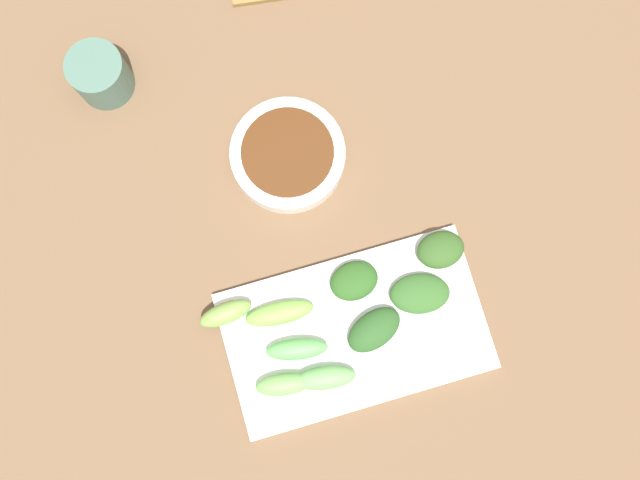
% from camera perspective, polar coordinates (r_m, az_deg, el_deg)
% --- Properties ---
extents(tabletop, '(2.10, 2.10, 0.02)m').
position_cam_1_polar(tabletop, '(0.91, -0.44, -0.76)').
color(tabletop, brown).
rests_on(tabletop, ground).
extents(sauce_bowl, '(0.15, 0.15, 0.03)m').
position_cam_1_polar(sauce_bowl, '(0.90, -2.78, 6.86)').
color(sauce_bowl, white).
rests_on(sauce_bowl, tabletop).
extents(serving_plate, '(0.19, 0.32, 0.01)m').
position_cam_1_polar(serving_plate, '(0.88, 2.86, -7.39)').
color(serving_plate, white).
rests_on(serving_plate, tabletop).
extents(broccoli_leafy_0, '(0.06, 0.08, 0.02)m').
position_cam_1_polar(broccoli_leafy_0, '(0.87, 8.12, -4.34)').
color(broccoli_leafy_0, '#305C24').
rests_on(broccoli_leafy_0, serving_plate).
extents(broccoli_stalk_1, '(0.04, 0.08, 0.03)m').
position_cam_1_polar(broccoli_stalk_1, '(0.86, -1.89, -8.87)').
color(broccoli_stalk_1, '#5CB355').
rests_on(broccoli_stalk_1, serving_plate).
extents(broccoli_leafy_2, '(0.07, 0.08, 0.03)m').
position_cam_1_polar(broccoli_leafy_2, '(0.86, 4.42, -7.30)').
color(broccoli_leafy_2, '#285121').
rests_on(broccoli_leafy_2, serving_plate).
extents(broccoli_stalk_3, '(0.03, 0.09, 0.02)m').
position_cam_1_polar(broccoli_stalk_3, '(0.87, -3.31, -5.97)').
color(broccoli_stalk_3, '#73B044').
rests_on(broccoli_stalk_3, serving_plate).
extents(broccoli_stalk_4, '(0.03, 0.07, 0.03)m').
position_cam_1_polar(broccoli_stalk_4, '(0.87, -7.68, -5.94)').
color(broccoli_stalk_4, '#74A046').
rests_on(broccoli_stalk_4, serving_plate).
extents(broccoli_leafy_5, '(0.05, 0.06, 0.02)m').
position_cam_1_polar(broccoli_leafy_5, '(0.88, 9.78, -0.79)').
color(broccoli_leafy_5, '#2F531F').
rests_on(broccoli_leafy_5, serving_plate).
extents(broccoli_stalk_6, '(0.04, 0.07, 0.02)m').
position_cam_1_polar(broccoli_stalk_6, '(0.86, -2.97, -11.66)').
color(broccoli_stalk_6, '#69A450').
rests_on(broccoli_stalk_6, serving_plate).
extents(broccoli_leafy_7, '(0.05, 0.07, 0.02)m').
position_cam_1_polar(broccoli_leafy_7, '(0.87, 2.79, -3.33)').
color(broccoli_leafy_7, '#28541D').
rests_on(broccoli_leafy_7, serving_plate).
extents(broccoli_stalk_8, '(0.04, 0.08, 0.02)m').
position_cam_1_polar(broccoli_stalk_8, '(0.86, 0.43, -11.16)').
color(broccoli_stalk_8, '#65A657').
rests_on(broccoli_stalk_8, serving_plate).
extents(tea_cup, '(0.07, 0.07, 0.06)m').
position_cam_1_polar(tea_cup, '(0.97, -17.44, 12.69)').
color(tea_cup, '#496E5C').
rests_on(tea_cup, tabletop).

